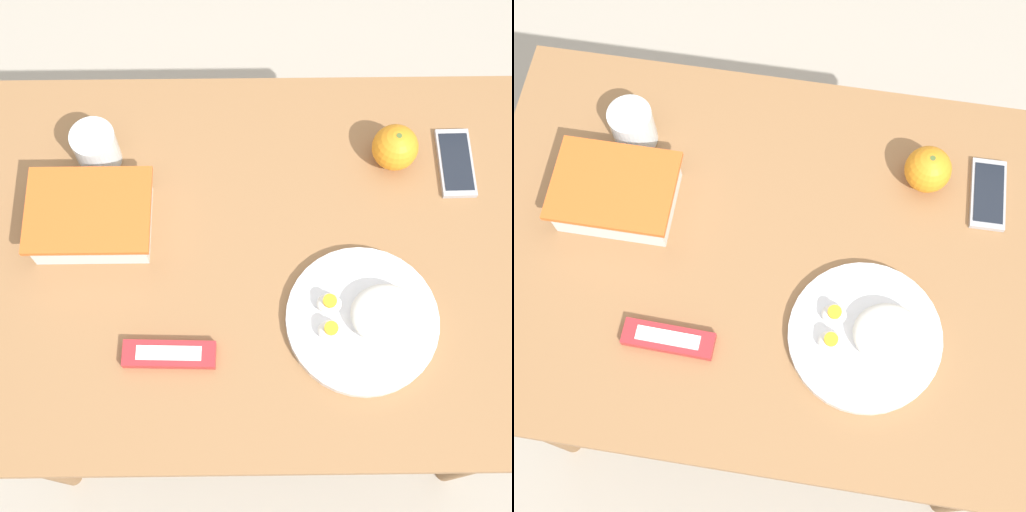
{
  "view_description": "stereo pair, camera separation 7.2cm",
  "coord_description": "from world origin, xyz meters",
  "views": [
    {
      "loc": [
        -0.01,
        -0.44,
        1.9
      ],
      "look_at": [
        -0.0,
        -0.01,
        0.78
      ],
      "focal_mm": 50.0,
      "sensor_mm": 36.0,
      "label": 1
    },
    {
      "loc": [
        0.06,
        -0.44,
        1.9
      ],
      "look_at": [
        -0.0,
        -0.01,
        0.78
      ],
      "focal_mm": 50.0,
      "sensor_mm": 36.0,
      "label": 2
    }
  ],
  "objects": [
    {
      "name": "food_container",
      "position": [
        -0.28,
        0.06,
        0.78
      ],
      "size": [
        0.21,
        0.16,
        0.07
      ],
      "color": "white",
      "rests_on": "table"
    },
    {
      "name": "candy_bar",
      "position": [
        -0.15,
        -0.18,
        0.76
      ],
      "size": [
        0.15,
        0.05,
        0.02
      ],
      "color": "#B7282D",
      "rests_on": "table"
    },
    {
      "name": "cell_phone",
      "position": [
        0.36,
        0.17,
        0.75
      ],
      "size": [
        0.06,
        0.14,
        0.01
      ],
      "color": "#ADADB2",
      "rests_on": "table"
    },
    {
      "name": "rice_plate",
      "position": [
        0.18,
        -0.12,
        0.77
      ],
      "size": [
        0.25,
        0.25,
        0.06
      ],
      "color": "white",
      "rests_on": "table"
    },
    {
      "name": "orange_fruit",
      "position": [
        0.24,
        0.19,
        0.79
      ],
      "size": [
        0.08,
        0.08,
        0.08
      ],
      "color": "orange",
      "rests_on": "table"
    },
    {
      "name": "drinking_glass",
      "position": [
        -0.29,
        0.19,
        0.79
      ],
      "size": [
        0.08,
        0.08,
        0.08
      ],
      "color": "silver",
      "rests_on": "table"
    },
    {
      "name": "table",
      "position": [
        0.0,
        0.0,
        0.66
      ],
      "size": [
        1.05,
        0.73,
        0.75
      ],
      "color": "#996B42",
      "rests_on": "ground_plane"
    },
    {
      "name": "ground_plane",
      "position": [
        0.0,
        0.0,
        0.0
      ],
      "size": [
        10.0,
        10.0,
        0.0
      ],
      "primitive_type": "plane",
      "color": "#B2A899"
    }
  ]
}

